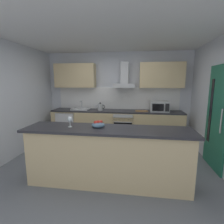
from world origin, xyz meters
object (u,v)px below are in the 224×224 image
kettle (100,107)px  chopping_board (141,111)px  wine_glass (70,120)px  oven (124,125)px  refrigerator (68,125)px  microwave (159,106)px  sink (81,109)px  range_hood (125,80)px  fruit_bowl (98,125)px

kettle → chopping_board: (1.20, 0.01, -0.09)m
wine_glass → oven: bearing=71.6°
refrigerator → microwave: bearing=-0.5°
sink → range_hood: (1.30, 0.12, 0.86)m
oven → fruit_bowl: (-0.27, -2.17, 0.56)m
fruit_bowl → oven: bearing=82.9°
refrigerator → wine_glass: size_ratio=4.78×
range_hood → microwave: bearing=-9.0°
wine_glass → chopping_board: (1.24, 2.20, -0.19)m
refrigerator → range_hood: (1.71, 0.13, 1.36)m
range_hood → wine_glass: bearing=-107.4°
kettle → fruit_bowl: (0.42, -2.14, 0.01)m
sink → chopping_board: size_ratio=1.47×
fruit_bowl → chopping_board: 2.28m
wine_glass → fruit_bowl: (0.47, 0.05, -0.08)m
refrigerator → microwave: 2.77m
fruit_bowl → chopping_board: (0.77, 2.15, -0.11)m
refrigerator → range_hood: size_ratio=1.18×
refrigerator → sink: sink is taller
microwave → wine_glass: 2.80m
oven → kettle: kettle is taller
wine_glass → refrigerator: bearing=113.5°
microwave → kettle: 1.68m
refrigerator → kettle: kettle is taller
sink → kettle: size_ratio=1.73×
range_hood → fruit_bowl: bearing=-96.7°
range_hood → fruit_bowl: range_hood is taller
refrigerator → fruit_bowl: bearing=-56.4°
oven → refrigerator: 1.71m
oven → refrigerator: bearing=-179.9°
wine_glass → chopping_board: bearing=60.5°
fruit_bowl → kettle: bearing=101.2°
range_hood → kettle: bearing=-166.7°
chopping_board → refrigerator: bearing=179.5°
sink → fruit_bowl: sink is taller
refrigerator → fruit_bowl: (1.44, -2.17, 0.59)m
range_hood → chopping_board: 1.02m
oven → kettle: bearing=-177.2°
range_hood → wine_glass: range_hood is taller
kettle → oven: bearing=2.8°
oven → sink: bearing=179.5°
wine_glass → microwave: bearing=51.7°
refrigerator → kettle: (1.02, -0.03, 0.58)m
range_hood → fruit_bowl: size_ratio=3.27×
wine_glass → sink: bearing=104.2°
oven → range_hood: bearing=90.0°
range_hood → oven: bearing=-90.0°
refrigerator → oven: bearing=0.1°
sink → wine_glass: bearing=-75.8°
range_hood → chopping_board: size_ratio=2.12×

